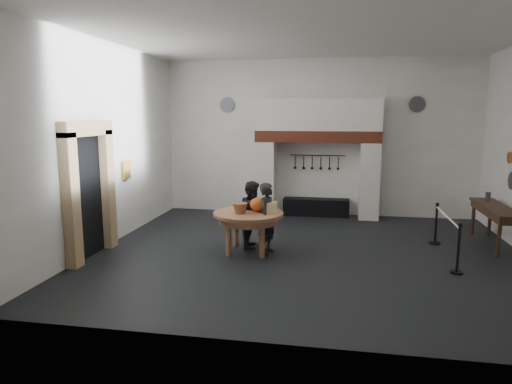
% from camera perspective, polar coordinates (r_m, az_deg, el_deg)
% --- Properties ---
extents(floor, '(9.00, 8.00, 0.02)m').
position_cam_1_polar(floor, '(9.90, 6.43, -7.59)').
color(floor, black).
rests_on(floor, ground).
extents(ceiling, '(9.00, 8.00, 0.02)m').
position_cam_1_polar(ceiling, '(9.58, 6.97, 19.06)').
color(ceiling, silver).
rests_on(ceiling, wall_back).
extents(wall_back, '(9.00, 0.02, 4.50)m').
position_cam_1_polar(wall_back, '(13.47, 7.76, 6.72)').
color(wall_back, white).
rests_on(wall_back, floor).
extents(wall_front, '(9.00, 0.02, 4.50)m').
position_cam_1_polar(wall_front, '(5.51, 4.08, 2.57)').
color(wall_front, white).
rests_on(wall_front, floor).
extents(wall_left, '(0.02, 8.00, 4.50)m').
position_cam_1_polar(wall_left, '(10.74, -18.16, 5.59)').
color(wall_left, white).
rests_on(wall_left, floor).
extents(chimney_pier_left, '(0.55, 0.70, 2.15)m').
position_cam_1_polar(chimney_pier_left, '(13.38, 1.25, 1.72)').
color(chimney_pier_left, silver).
rests_on(chimney_pier_left, floor).
extents(chimney_pier_right, '(0.55, 0.70, 2.15)m').
position_cam_1_polar(chimney_pier_right, '(13.25, 13.97, 1.36)').
color(chimney_pier_right, silver).
rests_on(chimney_pier_right, floor).
extents(hearth_brick_band, '(3.50, 0.72, 0.32)m').
position_cam_1_polar(hearth_brick_band, '(13.11, 7.70, 6.90)').
color(hearth_brick_band, '#9E442B').
rests_on(hearth_brick_band, chimney_pier_left).
extents(chimney_hood, '(3.50, 0.70, 0.90)m').
position_cam_1_polar(chimney_hood, '(13.10, 7.76, 9.57)').
color(chimney_hood, silver).
rests_on(chimney_hood, hearth_brick_band).
extents(iron_range, '(1.90, 0.45, 0.50)m').
position_cam_1_polar(iron_range, '(13.44, 7.52, -1.89)').
color(iron_range, black).
rests_on(iron_range, floor).
extents(utensil_rail, '(1.60, 0.02, 0.02)m').
position_cam_1_polar(utensil_rail, '(13.42, 7.70, 4.57)').
color(utensil_rail, black).
rests_on(utensil_rail, wall_back).
extents(door_recess, '(0.04, 1.10, 2.50)m').
position_cam_1_polar(door_recess, '(9.97, -20.40, -0.62)').
color(door_recess, black).
rests_on(door_recess, floor).
extents(door_jamb_near, '(0.22, 0.30, 2.60)m').
position_cam_1_polar(door_jamb_near, '(9.33, -22.11, -1.09)').
color(door_jamb_near, tan).
rests_on(door_jamb_near, floor).
extents(door_jamb_far, '(0.22, 0.30, 2.60)m').
position_cam_1_polar(door_jamb_far, '(10.52, -18.08, 0.30)').
color(door_jamb_far, tan).
rests_on(door_jamb_far, floor).
extents(door_lintel, '(0.22, 1.70, 0.30)m').
position_cam_1_polar(door_lintel, '(9.79, -20.43, 7.45)').
color(door_lintel, tan).
rests_on(door_lintel, door_jamb_near).
extents(wall_plaque, '(0.05, 0.34, 0.44)m').
position_cam_1_polar(wall_plaque, '(11.48, -15.88, 2.67)').
color(wall_plaque, gold).
rests_on(wall_plaque, wall_left).
extents(work_table, '(1.51, 1.51, 0.07)m').
position_cam_1_polar(work_table, '(9.71, -0.95, -2.74)').
color(work_table, '#A66E4E').
rests_on(work_table, floor).
extents(pumpkin, '(0.36, 0.36, 0.31)m').
position_cam_1_polar(pumpkin, '(9.73, 0.31, -1.56)').
color(pumpkin, orange).
rests_on(pumpkin, work_table).
extents(cheese_block_big, '(0.22, 0.22, 0.24)m').
position_cam_1_polar(cheese_block_big, '(9.55, 1.93, -2.00)').
color(cheese_block_big, '#E5DC89').
rests_on(cheese_block_big, work_table).
extents(cheese_block_small, '(0.18, 0.18, 0.20)m').
position_cam_1_polar(cheese_block_small, '(9.84, 2.07, -1.77)').
color(cheese_block_small, '#D6C880').
rests_on(cheese_block_small, work_table).
extents(wicker_basket, '(0.32, 0.32, 0.22)m').
position_cam_1_polar(wicker_basket, '(9.57, -2.01, -2.04)').
color(wicker_basket, brown).
rests_on(wicker_basket, work_table).
extents(bread_loaf, '(0.31, 0.18, 0.13)m').
position_cam_1_polar(bread_loaf, '(10.04, -1.13, -1.73)').
color(bread_loaf, '#AA7A3C').
rests_on(bread_loaf, work_table).
extents(visitor_near, '(0.48, 0.62, 1.52)m').
position_cam_1_polar(visitor_near, '(9.64, 1.51, -3.33)').
color(visitor_near, black).
rests_on(visitor_near, floor).
extents(visitor_far, '(0.64, 0.78, 1.49)m').
position_cam_1_polar(visitor_far, '(10.09, -0.39, -2.81)').
color(visitor_far, black).
rests_on(visitor_far, floor).
extents(side_table, '(0.55, 2.20, 0.06)m').
position_cam_1_polar(side_table, '(11.52, 27.80, -1.73)').
color(side_table, '#392315').
rests_on(side_table, floor).
extents(pewter_jug, '(0.12, 0.12, 0.22)m').
position_cam_1_polar(pewter_jug, '(12.06, 27.00, -0.53)').
color(pewter_jug, '#434348').
rests_on(pewter_jug, side_table).
extents(copper_pan_d, '(0.03, 0.28, 0.28)m').
position_cam_1_polar(copper_pan_d, '(11.98, 29.13, 3.78)').
color(copper_pan_d, '#C6662D').
rests_on(copper_pan_d, wall_right).
extents(pewter_plate_right, '(0.03, 0.40, 0.40)m').
position_cam_1_polar(pewter_plate_right, '(11.79, 29.31, 1.24)').
color(pewter_plate_right, '#4C4C51').
rests_on(pewter_plate_right, wall_right).
extents(pewter_plate_back_left, '(0.44, 0.03, 0.44)m').
position_cam_1_polar(pewter_plate_back_left, '(13.79, -3.63, 10.80)').
color(pewter_plate_back_left, '#4C4C51').
rests_on(pewter_plate_back_left, wall_back).
extents(pewter_plate_back_right, '(0.44, 0.03, 0.44)m').
position_cam_1_polar(pewter_plate_back_right, '(13.57, 19.51, 10.29)').
color(pewter_plate_back_right, '#4C4C51').
rests_on(pewter_plate_back_right, wall_back).
extents(barrier_post_near, '(0.05, 0.05, 0.90)m').
position_cam_1_polar(barrier_post_near, '(9.30, 23.96, -6.63)').
color(barrier_post_near, black).
rests_on(barrier_post_near, floor).
extents(barrier_post_far, '(0.05, 0.05, 0.90)m').
position_cam_1_polar(barrier_post_far, '(11.19, 21.58, -3.80)').
color(barrier_post_far, black).
rests_on(barrier_post_far, floor).
extents(barrier_rope, '(0.04, 2.00, 0.04)m').
position_cam_1_polar(barrier_rope, '(10.15, 22.80, -2.90)').
color(barrier_rope, white).
rests_on(barrier_rope, barrier_post_near).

